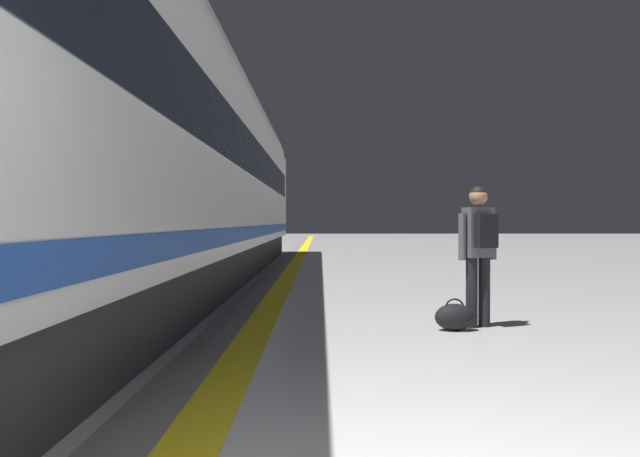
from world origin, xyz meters
TOP-DOWN VIEW (x-y plane):
  - safety_line_strip at (-1.21, 10.00)m, footprint 0.36×80.00m
  - tactile_edge_band at (-1.52, 10.00)m, footprint 0.57×80.00m
  - high_speed_train at (-3.27, 5.91)m, footprint 2.94×35.05m
  - passenger_near at (1.32, 5.51)m, footprint 0.48×0.39m
  - duffel_bag_near at (0.99, 5.29)m, footprint 0.44×0.26m

SIDE VIEW (x-z plane):
  - tactile_edge_band at x=-1.52m, z-range 0.00..0.01m
  - safety_line_strip at x=-1.21m, z-range 0.00..0.01m
  - duffel_bag_near at x=0.99m, z-range -0.03..0.33m
  - passenger_near at x=1.32m, z-range 0.15..1.77m
  - high_speed_train at x=-3.27m, z-range 0.02..4.99m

